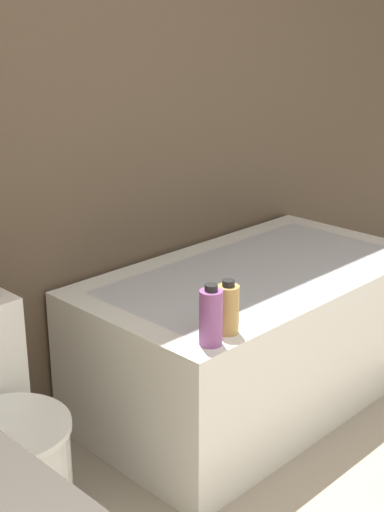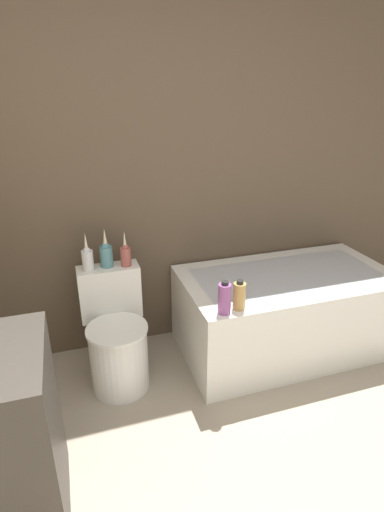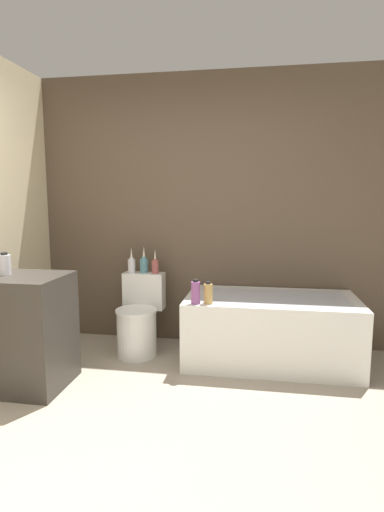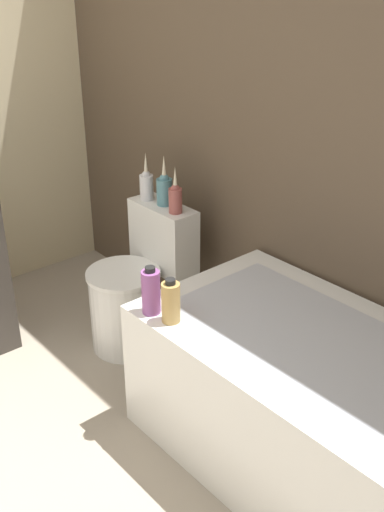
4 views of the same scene
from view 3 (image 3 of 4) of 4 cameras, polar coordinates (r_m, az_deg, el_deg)
name	(u,v)px [view 3 (image 3 of 4)]	position (r m, az deg, el deg)	size (l,w,h in m)	color
ground_plane	(109,483)	(2.35, -11.70, -29.16)	(12.00, 12.00, 0.00)	gray
wall_back_tiled	(185,211)	(3.94, -0.97, 6.41)	(6.40, 0.06, 2.60)	brown
bathtub	(270,329)	(3.61, 11.15, -10.18)	(1.46, 0.79, 0.58)	white
toilet	(139,320)	(3.76, -7.59, -9.08)	(0.39, 0.53, 0.72)	white
vanity_counter	(19,331)	(3.34, -23.46, -9.79)	(0.72, 0.55, 0.86)	#38332D
soap_bottle_glass	(5,265)	(3.28, -25.20, -1.11)	(0.09, 0.09, 0.17)	silver
vase_gold	(132,264)	(3.84, -8.63, -1.15)	(0.07, 0.07, 0.25)	silver
vase_silver	(144,264)	(3.83, -6.87, -1.09)	(0.08, 0.08, 0.25)	teal
vase_bronze	(155,265)	(3.78, -5.28, -1.32)	(0.07, 0.07, 0.23)	#994C47
shampoo_bottle_tall	(196,292)	(3.22, 0.52, -5.23)	(0.07, 0.07, 0.20)	#8C4C8C
shampoo_bottle_short	(208,293)	(3.23, 2.32, -5.37)	(0.07, 0.07, 0.18)	tan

